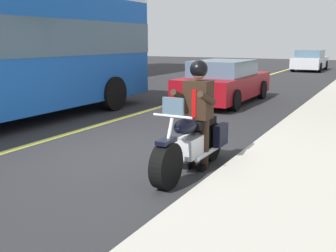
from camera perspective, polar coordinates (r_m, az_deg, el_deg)
The scene contains 6 objects.
ground_plane at distance 7.31m, azimuth -6.57°, elevation -4.09°, with size 80.00×80.00×0.00m, color #28282B.
lane_center_stripe at distance 8.58m, azimuth -17.61°, elevation -2.12°, with size 60.00×0.16×0.01m, color #E5DB4C.
motorcycle_main at distance 6.25m, azimuth 3.52°, elevation -2.53°, with size 2.21×0.60×1.26m.
rider_main at distance 6.30m, azimuth 4.29°, elevation 3.00°, with size 0.62×0.54×1.74m.
car_silver at distance 13.39m, azimuth 8.06°, elevation 6.27°, with size 4.60×1.92×1.40m.
car_dark at distance 29.30m, azimuth 19.64°, elevation 8.83°, with size 4.60×1.92×1.40m.
Camera 1 is at (5.74, 4.04, 2.04)m, focal length 42.60 mm.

